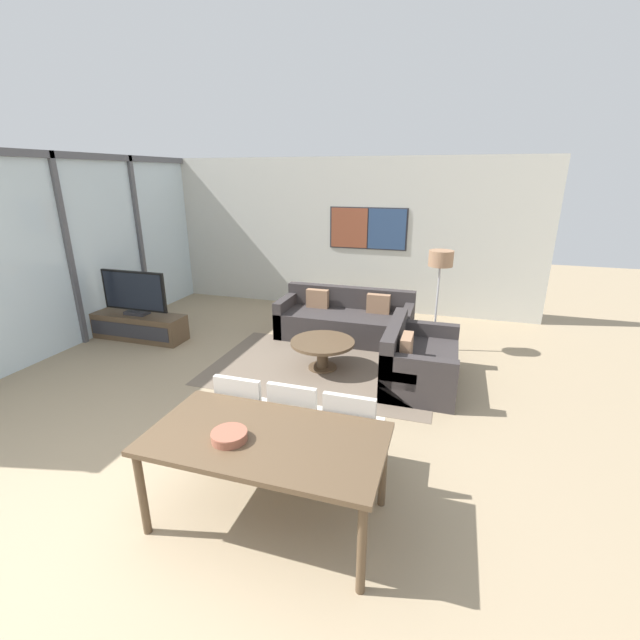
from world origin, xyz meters
The scene contains 15 objects.
ground_plane centered at (0.00, 0.00, 0.00)m, with size 24.00×24.00×0.00m, color #9E896B.
wall_back centered at (0.02, 6.11, 1.40)m, with size 7.50×0.09×2.80m.
window_wall_left centered at (-3.24, 3.06, 1.53)m, with size 0.07×6.11×2.80m.
area_rug centered at (0.62, 3.24, 0.00)m, with size 2.99×1.96×0.01m.
tv_console centered at (-2.50, 3.44, 0.20)m, with size 1.54×0.46×0.40m.
television centered at (-2.50, 3.44, 0.75)m, with size 1.12×0.20×0.69m.
sofa_main centered at (0.62, 4.51, 0.27)m, with size 2.10×0.85×0.76m.
sofa_side centered at (1.84, 3.20, 0.27)m, with size 0.85×1.36×0.76m.
coffee_table centered at (0.62, 3.24, 0.30)m, with size 0.85×0.85×0.40m.
dining_table centered at (1.01, 0.57, 0.65)m, with size 1.71×0.91×0.72m.
dining_chair_left centered at (0.52, 1.21, 0.49)m, with size 0.46×0.46×0.86m.
dining_chair_centre centered at (1.01, 1.22, 0.49)m, with size 0.46×0.46×0.86m.
dining_chair_right centered at (1.50, 1.20, 0.49)m, with size 0.46×0.46×0.86m.
fruit_bowl centered at (0.79, 0.45, 0.76)m, with size 0.26×0.26×0.07m.
floor_lamp centered at (2.00, 4.36, 1.26)m, with size 0.34×0.34×1.49m.
Camera 1 is at (2.15, -1.81, 2.48)m, focal length 24.00 mm.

